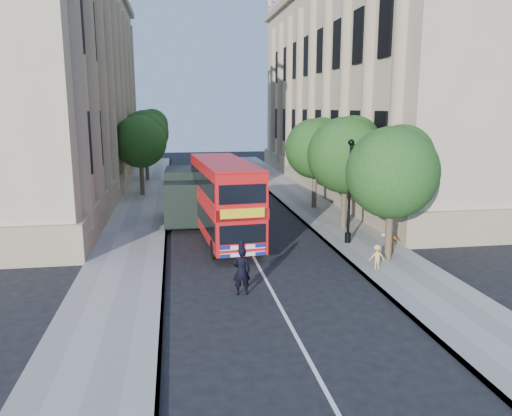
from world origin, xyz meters
name	(u,v)px	position (x,y,z in m)	size (l,w,h in m)	color
ground	(273,294)	(0.00, 0.00, 0.00)	(120.00, 120.00, 0.00)	black
pavement_right	(337,225)	(5.75, 10.00, 0.06)	(3.50, 80.00, 0.12)	gray
pavement_left	(135,233)	(-5.75, 10.00, 0.06)	(3.50, 80.00, 0.12)	gray
building_right	(379,80)	(13.80, 24.00, 9.00)	(12.00, 38.00, 18.00)	tan
building_left	(34,77)	(-13.80, 24.00, 9.00)	(12.00, 38.00, 18.00)	tan
tree_right_near	(393,167)	(5.84, 3.03, 4.25)	(4.00, 4.00, 6.08)	#473828
tree_right_mid	(346,151)	(5.84, 9.03, 4.45)	(4.20, 4.20, 6.37)	#473828
tree_right_far	(316,145)	(5.84, 15.03, 4.31)	(4.00, 4.00, 6.15)	#473828
tree_left_far	(141,139)	(-5.96, 22.03, 4.44)	(4.00, 4.00, 6.30)	#473828
tree_left_back	(146,130)	(-5.96, 30.03, 4.71)	(4.20, 4.20, 6.65)	#473828
lamp_post	(349,196)	(5.00, 6.00, 2.51)	(0.32, 0.32, 5.16)	black
double_decker_bus	(224,198)	(-1.02, 7.83, 2.24)	(3.02, 8.94, 4.06)	red
box_van	(185,198)	(-2.90, 12.09, 1.56)	(2.46, 5.63, 3.18)	black
police_constable	(242,271)	(-1.17, 0.13, 0.91)	(0.66, 0.43, 1.81)	black
woman_pedestrian	(388,235)	(6.34, 4.28, 0.87)	(0.73, 0.57, 1.49)	silver
child_a	(391,242)	(6.25, 3.71, 0.70)	(0.68, 0.28, 1.16)	orange
child_b	(377,257)	(4.80, 1.85, 0.64)	(0.67, 0.38, 1.04)	#E9BA4F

